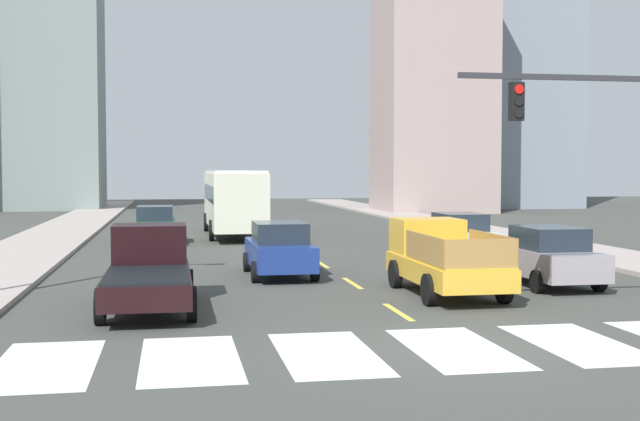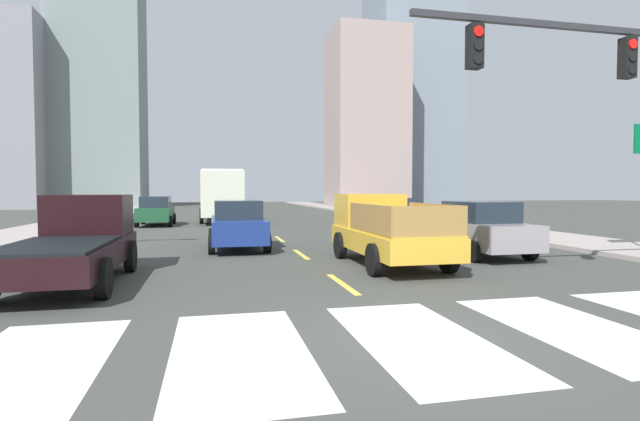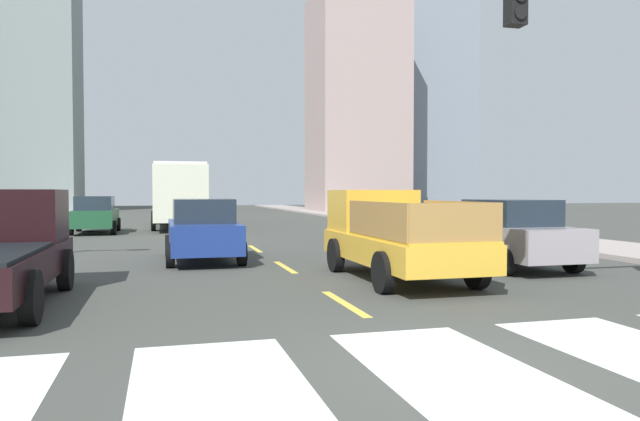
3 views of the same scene
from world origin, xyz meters
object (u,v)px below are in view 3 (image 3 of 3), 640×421
(sedan_mid, at_px, (395,220))
(sedan_near_left, at_px, (508,233))
(sedan_near_right, at_px, (95,215))
(sedan_far, at_px, (203,230))
(city_bus, at_px, (178,191))
(pickup_stakebed, at_px, (392,235))

(sedan_mid, height_order, sedan_near_left, same)
(sedan_near_right, height_order, sedan_mid, same)
(sedan_near_right, xyz_separation_m, sedan_near_left, (11.46, -15.91, 0.00))
(sedan_near_right, height_order, sedan_far, same)
(city_bus, bearing_deg, pickup_stakebed, -80.49)
(sedan_near_left, bearing_deg, city_bus, 111.54)
(sedan_near_right, xyz_separation_m, sedan_mid, (11.51, -8.37, 0.00))
(pickup_stakebed, xyz_separation_m, sedan_far, (-3.90, 4.22, -0.08))
(pickup_stakebed, relative_size, sedan_mid, 1.18)
(sedan_near_left, distance_m, sedan_far, 8.13)
(city_bus, relative_size, sedan_far, 2.45)
(sedan_mid, distance_m, sedan_near_left, 7.55)
(pickup_stakebed, distance_m, city_bus, 20.89)
(sedan_mid, height_order, sedan_far, same)
(city_bus, height_order, sedan_near_right, city_bus)
(city_bus, bearing_deg, sedan_near_right, -137.58)
(sedan_mid, bearing_deg, sedan_near_right, 145.70)
(city_bus, xyz_separation_m, sedan_near_right, (-3.84, -3.76, -1.09))
(sedan_mid, bearing_deg, city_bus, 124.03)
(pickup_stakebed, xyz_separation_m, sedan_near_right, (-7.99, 16.69, -0.08))
(sedan_mid, bearing_deg, pickup_stakebed, -111.17)
(pickup_stakebed, height_order, sedan_near_right, pickup_stakebed)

